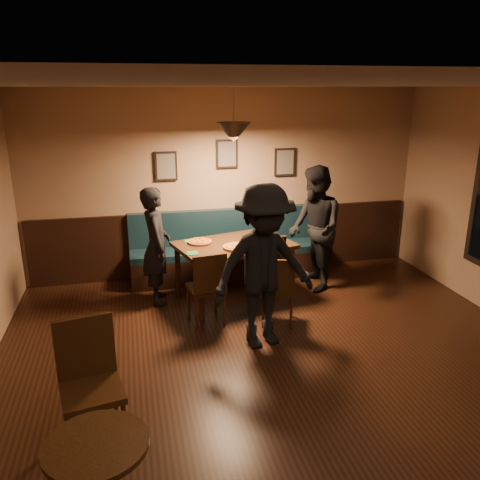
{
  "coord_description": "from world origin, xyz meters",
  "views": [
    {
      "loc": [
        -1.44,
        -3.64,
        2.79
      ],
      "look_at": [
        -0.12,
        2.08,
        0.95
      ],
      "focal_mm": 36.53,
      "sensor_mm": 36.0,
      "label": 1
    }
  ],
  "objects": [
    {
      "name": "picture_right",
      "position": [
        0.9,
        3.47,
        1.7
      ],
      "size": [
        0.32,
        0.04,
        0.42
      ],
      "primitive_type": "cube",
      "color": "black",
      "rests_on": "wall_back"
    },
    {
      "name": "booth_bench",
      "position": [
        0.0,
        3.2,
        0.5
      ],
      "size": [
        3.0,
        0.6,
        1.0
      ],
      "primitive_type": null,
      "color": "#0F232D",
      "rests_on": "ground"
    },
    {
      "name": "pizza_a",
      "position": [
        -0.57,
        2.55,
        0.82
      ],
      "size": [
        0.35,
        0.35,
        0.04
      ],
      "primitive_type": "cylinder",
      "rotation": [
        0.0,
        0.0,
        0.1
      ],
      "color": "orange",
      "rests_on": "dining_table"
    },
    {
      "name": "wainscot",
      "position": [
        0.0,
        3.47,
        0.5
      ],
      "size": [
        5.88,
        0.06,
        1.0
      ],
      "primitive_type": "cube",
      "color": "black",
      "rests_on": "ground"
    },
    {
      "name": "dining_table",
      "position": [
        -0.12,
        2.43,
        0.4
      ],
      "size": [
        1.68,
        1.31,
        0.8
      ],
      "primitive_type": "cube",
      "rotation": [
        0.0,
        0.0,
        0.26
      ],
      "color": "black",
      "rests_on": "floor"
    },
    {
      "name": "diner_left",
      "position": [
        -1.14,
        2.58,
        0.79
      ],
      "size": [
        0.39,
        0.58,
        1.58
      ],
      "primitive_type": "imported",
      "rotation": [
        0.0,
        0.0,
        1.59
      ],
      "color": "black",
      "rests_on": "floor"
    },
    {
      "name": "picture_center",
      "position": [
        0.0,
        3.47,
        1.85
      ],
      "size": [
        0.32,
        0.04,
        0.42
      ],
      "primitive_type": "cube",
      "color": "black",
      "rests_on": "wall_back"
    },
    {
      "name": "cutlery_set",
      "position": [
        -0.08,
        2.08,
        0.8
      ],
      "size": [
        0.18,
        0.09,
        0.0
      ],
      "primitive_type": "cube",
      "rotation": [
        0.0,
        0.0,
        1.17
      ],
      "color": "silver",
      "rests_on": "dining_table"
    },
    {
      "name": "napkin_b",
      "position": [
        -0.72,
        2.14,
        0.8
      ],
      "size": [
        0.15,
        0.15,
        0.01
      ],
      "primitive_type": "cube",
      "rotation": [
        0.0,
        0.0,
        0.03
      ],
      "color": "#207931",
      "rests_on": "dining_table"
    },
    {
      "name": "napkin_a",
      "position": [
        -0.68,
        2.65,
        0.8
      ],
      "size": [
        0.15,
        0.15,
        0.01
      ],
      "primitive_type": "cube",
      "rotation": [
        0.0,
        0.0,
        0.02
      ],
      "color": "#207A32",
      "rests_on": "dining_table"
    },
    {
      "name": "diner_right",
      "position": [
        1.07,
        2.56,
        0.89
      ],
      "size": [
        0.68,
        0.87,
        1.77
      ],
      "primitive_type": "imported",
      "rotation": [
        0.0,
        0.0,
        -1.59
      ],
      "color": "black",
      "rests_on": "floor"
    },
    {
      "name": "pizza_c",
      "position": [
        0.3,
        2.55,
        0.82
      ],
      "size": [
        0.34,
        0.34,
        0.04
      ],
      "primitive_type": "cylinder",
      "rotation": [
        0.0,
        0.0,
        0.04
      ],
      "color": "orange",
      "rests_on": "dining_table"
    },
    {
      "name": "chair_near_right",
      "position": [
        0.25,
        1.61,
        0.44
      ],
      "size": [
        0.5,
        0.5,
        0.88
      ],
      "primitive_type": null,
      "rotation": [
        0.0,
        0.0,
        -0.34
      ],
      "color": "black",
      "rests_on": "floor"
    },
    {
      "name": "floor",
      "position": [
        0.0,
        0.0,
        0.0
      ],
      "size": [
        7.0,
        7.0,
        0.0
      ],
      "primitive_type": "plane",
      "color": "black",
      "rests_on": "ground"
    },
    {
      "name": "cafe_chair_far",
      "position": [
        -1.83,
        -0.16,
        0.53
      ],
      "size": [
        0.55,
        0.55,
        1.06
      ],
      "primitive_type": null,
      "rotation": [
        0.0,
        0.0,
        3.34
      ],
      "color": "black",
      "rests_on": "floor"
    },
    {
      "name": "pizza_b",
      "position": [
        -0.13,
        2.22,
        0.82
      ],
      "size": [
        0.44,
        0.44,
        0.04
      ],
      "primitive_type": "cylinder",
      "rotation": [
        0.0,
        0.0,
        -0.28
      ],
      "color": "gold",
      "rests_on": "dining_table"
    },
    {
      "name": "tabasco_bottle",
      "position": [
        0.35,
        2.33,
        0.86
      ],
      "size": [
        0.04,
        0.04,
        0.13
      ],
      "primitive_type": "cylinder",
      "rotation": [
        0.0,
        0.0,
        -0.39
      ],
      "color": "maroon",
      "rests_on": "dining_table"
    },
    {
      "name": "diner_front",
      "position": [
        -0.07,
        1.15,
        0.92
      ],
      "size": [
        1.3,
        0.89,
        1.84
      ],
      "primitive_type": "imported",
      "rotation": [
        0.0,
        0.0,
        0.19
      ],
      "color": "black",
      "rests_on": "floor"
    },
    {
      "name": "wall_back",
      "position": [
        0.0,
        3.5,
        1.4
      ],
      "size": [
        6.0,
        0.0,
        6.0
      ],
      "primitive_type": "plane",
      "rotation": [
        1.57,
        0.0,
        0.0
      ],
      "color": "#8C704F",
      "rests_on": "ground"
    },
    {
      "name": "picture_left",
      "position": [
        -0.9,
        3.47,
        1.7
      ],
      "size": [
        0.32,
        0.04,
        0.42
      ],
      "primitive_type": "cube",
      "color": "black",
      "rests_on": "wall_back"
    },
    {
      "name": "pendant_lamp",
      "position": [
        -0.12,
        2.43,
        2.25
      ],
      "size": [
        0.44,
        0.44,
        0.25
      ],
      "primitive_type": "cone",
      "rotation": [
        3.14,
        0.0,
        0.0
      ],
      "color": "black",
      "rests_on": "ceiling"
    },
    {
      "name": "ceiling",
      "position": [
        0.0,
        0.0,
        2.8
      ],
      "size": [
        7.0,
        7.0,
        0.0
      ],
      "primitive_type": "plane",
      "rotation": [
        3.14,
        0.0,
        0.0
      ],
      "color": "silver",
      "rests_on": "ground"
    },
    {
      "name": "soda_glass",
      "position": [
        0.47,
        2.12,
        0.87
      ],
      "size": [
        0.09,
        0.09,
        0.16
      ],
      "primitive_type": "cylinder",
      "rotation": [
        0.0,
        0.0,
        -0.29
      ],
      "color": "black",
      "rests_on": "dining_table"
    },
    {
      "name": "chair_near_left",
      "position": [
        -0.61,
        1.83,
        0.47
      ],
      "size": [
        0.47,
        0.47,
        0.93
      ],
      "primitive_type": null,
      "rotation": [
        0.0,
        0.0,
        0.14
      ],
      "color": "black",
      "rests_on": "floor"
    }
  ]
}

